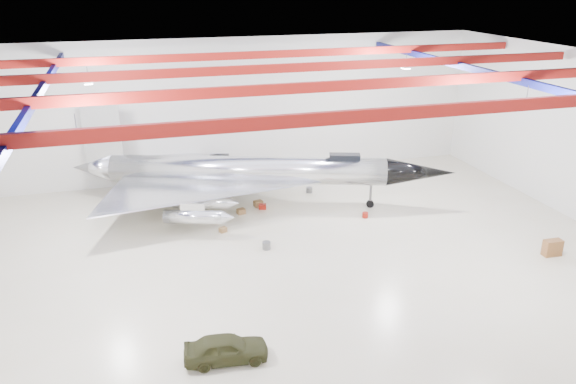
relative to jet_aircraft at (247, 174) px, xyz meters
name	(u,v)px	position (x,y,z in m)	size (l,w,h in m)	color
floor	(287,257)	(0.43, -8.33, -2.39)	(40.00, 40.00, 0.00)	beige
wall_back	(233,109)	(0.43, 6.67, 3.11)	(40.00, 40.00, 0.00)	silver
ceiling	(287,65)	(0.43, -8.33, 8.61)	(40.00, 40.00, 0.00)	#0A0F38
ceiling_structure	(287,79)	(0.43, -8.33, 7.93)	(39.50, 29.50, 1.08)	maroon
jet_aircraft	(247,174)	(0.00, 0.00, 0.00)	(25.88, 19.41, 7.30)	silver
jeep	(226,348)	(-4.68, -16.62, -1.79)	(1.43, 3.55, 1.21)	#313319
desk	(552,248)	(15.34, -12.51, -1.91)	(1.07, 0.53, 0.98)	brown
crate_ply	(223,230)	(-2.52, -3.91, -2.24)	(0.45, 0.36, 0.32)	olive
toolbox_red	(263,207)	(0.83, -0.92, -2.22)	(0.49, 0.40, 0.35)	maroon
engine_drum	(267,245)	(-0.45, -6.99, -2.17)	(0.50, 0.50, 0.45)	#59595B
parts_bin	(258,204)	(0.65, -0.37, -2.19)	(0.59, 0.47, 0.41)	olive
tool_chest	(365,215)	(7.13, -4.34, -2.21)	(0.40, 0.40, 0.36)	maroon
oil_barrel	(241,211)	(-0.80, -1.34, -2.21)	(0.52, 0.42, 0.37)	olive
spares_box	(309,190)	(4.98, 1.17, -2.19)	(0.46, 0.46, 0.41)	#59595B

